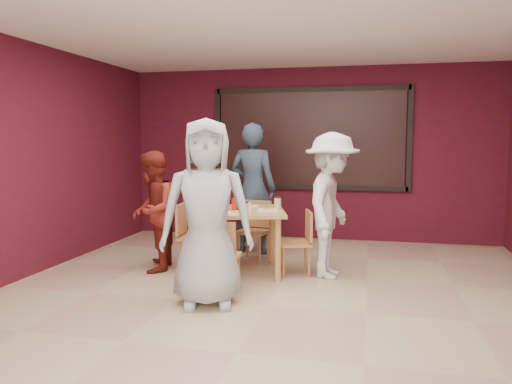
% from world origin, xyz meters
% --- Properties ---
extents(floor, '(7.00, 7.00, 0.00)m').
position_xyz_m(floor, '(0.00, 0.00, 0.00)').
color(floor, tan).
rests_on(floor, ground).
extents(window_blinds, '(3.00, 0.02, 1.50)m').
position_xyz_m(window_blinds, '(0.00, 3.45, 1.65)').
color(window_blinds, black).
extents(dining_table, '(1.23, 1.23, 0.94)m').
position_xyz_m(dining_table, '(-0.54, 1.13, 0.69)').
color(dining_table, tan).
rests_on(dining_table, floor).
extents(chair_front, '(0.41, 0.41, 0.79)m').
position_xyz_m(chair_front, '(-0.56, 0.28, 0.45)').
color(chair_front, '#A67140').
rests_on(chair_front, floor).
extents(chair_back, '(0.44, 0.44, 0.80)m').
position_xyz_m(chair_back, '(-0.54, 1.84, 0.45)').
color(chair_back, '#A67140').
rests_on(chair_back, floor).
extents(chair_left, '(0.44, 0.44, 0.84)m').
position_xyz_m(chair_left, '(-1.22, 1.15, 0.47)').
color(chair_left, '#A67140').
rests_on(chair_left, floor).
extents(chair_right, '(0.47, 0.47, 0.78)m').
position_xyz_m(chair_right, '(0.16, 1.23, 0.44)').
color(chair_right, '#A67140').
rests_on(chair_right, floor).
extents(diner_front, '(1.04, 0.83, 1.85)m').
position_xyz_m(diner_front, '(-0.58, -0.10, 0.92)').
color(diner_front, '#ACACAC').
rests_on(diner_front, floor).
extents(diner_back, '(0.74, 0.54, 1.87)m').
position_xyz_m(diner_back, '(-0.67, 2.26, 0.94)').
color(diner_back, '#2B3A4C').
rests_on(diner_back, floor).
extents(diner_left, '(0.73, 0.84, 1.50)m').
position_xyz_m(diner_left, '(-1.66, 1.01, 0.75)').
color(diner_left, maroon).
rests_on(diner_left, floor).
extents(diner_right, '(0.77, 1.18, 1.72)m').
position_xyz_m(diner_right, '(0.53, 1.22, 0.86)').
color(diner_right, silver).
rests_on(diner_right, floor).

